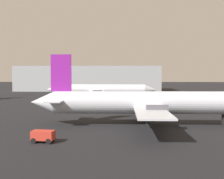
{
  "coord_description": "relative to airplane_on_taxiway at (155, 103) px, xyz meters",
  "views": [
    {
      "loc": [
        2.22,
        -9.67,
        7.29
      ],
      "look_at": [
        0.9,
        41.53,
        4.71
      ],
      "focal_mm": 45.36,
      "sensor_mm": 36.0,
      "label": 1
    }
  ],
  "objects": [
    {
      "name": "airplane_on_taxiway",
      "position": [
        0.0,
        0.0,
        0.0
      ],
      "size": [
        37.06,
        25.81,
        10.33
      ],
      "rotation": [
        0.0,
        0.0,
        -0.01
      ],
      "color": "silver",
      "rests_on": "ground_plane"
    },
    {
      "name": "terminal_building",
      "position": [
        -19.74,
        95.9,
        2.4
      ],
      "size": [
        66.33,
        24.11,
        11.48
      ],
      "primitive_type": "cube",
      "color": "#999EA3",
      "rests_on": "ground_plane"
    },
    {
      "name": "airplane_far_left",
      "position": [
        -10.68,
        39.84,
        -0.17
      ],
      "size": [
        31.78,
        21.79,
        9.58
      ],
      "rotation": [
        0.0,
        0.0,
        -0.05
      ],
      "color": "silver",
      "rests_on": "ground_plane"
    },
    {
      "name": "baggage_cart",
      "position": [
        -13.41,
        -10.76,
        -2.58
      ],
      "size": [
        2.55,
        1.66,
        1.3
      ],
      "rotation": [
        0.0,
        0.0,
        6.15
      ],
      "color": "red",
      "rests_on": "ground_plane"
    }
  ]
}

